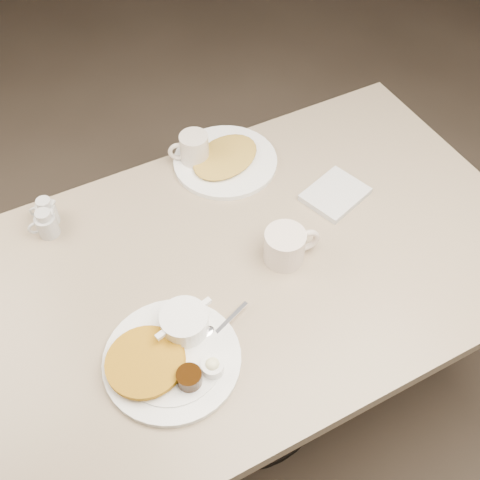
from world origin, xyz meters
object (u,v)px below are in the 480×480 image
main_plate (171,352)px  coffee_mug_far (193,150)px  diner_table (243,300)px  creamer_right (47,212)px  hash_plate (225,160)px  creamer_left (46,224)px  coffee_mug_near (286,246)px

main_plate → coffee_mug_far: bearing=60.4°
diner_table → creamer_right: 0.57m
coffee_mug_far → hash_plate: coffee_mug_far is taller
creamer_left → hash_plate: creamer_left is taller
diner_table → coffee_mug_near: bearing=-17.5°
main_plate → hash_plate: 0.63m
coffee_mug_far → creamer_right: coffee_mug_far is taller
diner_table → creamer_left: (-0.40, 0.32, 0.21)m
hash_plate → creamer_right: bearing=177.8°
coffee_mug_near → coffee_mug_far: 0.42m
coffee_mug_near → creamer_right: size_ratio=1.91×
creamer_left → creamer_right: 0.04m
creamer_left → creamer_right: size_ratio=1.06×
creamer_left → creamer_right: bearing=72.5°
coffee_mug_far → main_plate: bearing=-119.6°
coffee_mug_far → creamer_left: (-0.45, -0.06, -0.01)m
coffee_mug_near → main_plate: bearing=-161.4°
creamer_right → hash_plate: bearing=-2.2°
coffee_mug_near → hash_plate: bearing=86.9°
creamer_left → coffee_mug_far: bearing=8.1°
coffee_mug_far → creamer_left: 0.45m
main_plate → coffee_mug_near: coffee_mug_near is taller
coffee_mug_far → hash_plate: size_ratio=0.32×
creamer_left → hash_plate: size_ratio=0.22×
creamer_right → coffee_mug_far: bearing=3.1°
creamer_left → diner_table: bearing=-38.6°
diner_table → main_plate: 0.36m
coffee_mug_near → creamer_left: bearing=145.0°
diner_table → creamer_right: bearing=137.1°
main_plate → creamer_right: size_ratio=5.00×
main_plate → creamer_right: creamer_right is taller
coffee_mug_far → creamer_right: (-0.43, -0.02, -0.01)m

